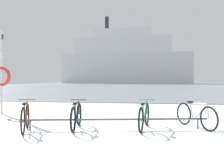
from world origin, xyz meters
TOP-DOWN VIEW (x-y plane):
  - ground at (0.00, 53.90)m, footprint 80.00×132.00m
  - bike_rack at (0.17, 2.47)m, footprint 5.06×1.02m
  - bicycle_0 at (-2.17, 1.91)m, footprint 0.69×1.55m
  - bicycle_1 at (-0.91, 2.41)m, footprint 0.46×1.63m
  - bicycle_2 at (0.96, 2.67)m, footprint 0.46×1.75m
  - bicycle_3 at (2.41, 3.04)m, footprint 0.87×1.54m
  - rescue_post at (-4.74, 4.80)m, footprint 0.79×0.12m
  - ferry_ship at (-7.74, 89.26)m, footprint 49.95×10.33m

SIDE VIEW (x-z plane):
  - ground at x=0.00m, z-range -0.08..0.00m
  - bike_rack at x=0.17m, z-range 0.12..0.42m
  - bicycle_1 at x=-0.91m, z-range -0.04..0.75m
  - bicycle_2 at x=0.96m, z-range -0.04..0.75m
  - bicycle_3 at x=2.41m, z-range -0.04..0.75m
  - bicycle_0 at x=-2.17m, z-range -0.04..0.79m
  - rescue_post at x=-4.74m, z-range -0.09..3.24m
  - ferry_ship at x=-7.74m, z-range -4.32..21.88m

